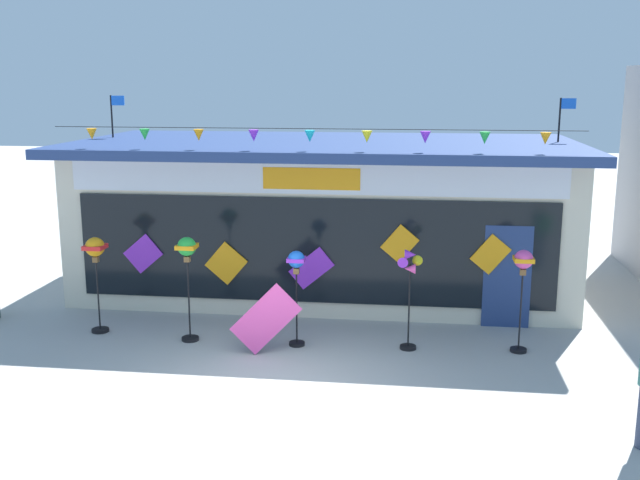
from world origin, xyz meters
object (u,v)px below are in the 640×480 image
Objects in this scene: kite_shop_building at (327,214)px; wind_spinner_far_left at (96,256)px; wind_spinner_left at (187,258)px; wind_spinner_right at (523,270)px; wind_spinner_center_left at (296,271)px; wind_spinner_center_right at (410,277)px; display_kite_on_ground at (266,319)px.

kite_shop_building is 5.38m from wind_spinner_far_left.
wind_spinner_left reaches higher than wind_spinner_right.
kite_shop_building is 5.62× the size of wind_spinner_left.
wind_spinner_left is 1.05× the size of wind_spinner_right.
wind_spinner_center_left is 0.95× the size of wind_spinner_right.
kite_shop_building reaches higher than wind_spinner_far_left.
wind_spinner_left reaches higher than wind_spinner_center_right.
display_kite_on_ground is at bearing -12.20° from wind_spinner_far_left.
display_kite_on_ground is (-4.39, -0.67, -0.85)m from wind_spinner_right.
wind_spinner_right is at bearing -0.42° from wind_spinner_far_left.
wind_spinner_far_left is at bearing 176.35° from wind_spinner_center_left.
wind_spinner_right is 4.52m from display_kite_on_ground.
wind_spinner_right is at bearing -44.25° from kite_shop_building.
wind_spinner_right is 1.59× the size of display_kite_on_ground.
wind_spinner_left is 3.99m from wind_spinner_center_right.
wind_spinner_center_left is (1.99, -0.01, -0.18)m from wind_spinner_left.
kite_shop_building is 4.38m from wind_spinner_center_right.
wind_spinner_left is 1.67× the size of display_kite_on_ground.
wind_spinner_center_right is at bearing 12.10° from display_kite_on_ground.
kite_shop_building is 6.23× the size of wind_spinner_center_left.
kite_shop_building is at bearing 43.68° from wind_spinner_far_left.
wind_spinner_right is at bearing 8.69° from display_kite_on_ground.
wind_spinner_right is (7.75, -0.06, 0.00)m from wind_spinner_far_left.
wind_spinner_left is at bearing 162.22° from display_kite_on_ground.
wind_spinner_far_left is at bearing 178.03° from wind_spinner_center_right.
wind_spinner_center_left is at bearing -178.76° from wind_spinner_center_right.
wind_spinner_left reaches higher than display_kite_on_ground.
wind_spinner_center_right is 2.61m from display_kite_on_ground.
wind_spinner_left is at bearing -7.39° from wind_spinner_far_left.
wind_spinner_far_left is 3.55m from display_kite_on_ground.
wind_spinner_left is at bearing -117.38° from kite_shop_building.
wind_spinner_right is (5.91, 0.18, -0.08)m from wind_spinner_left.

